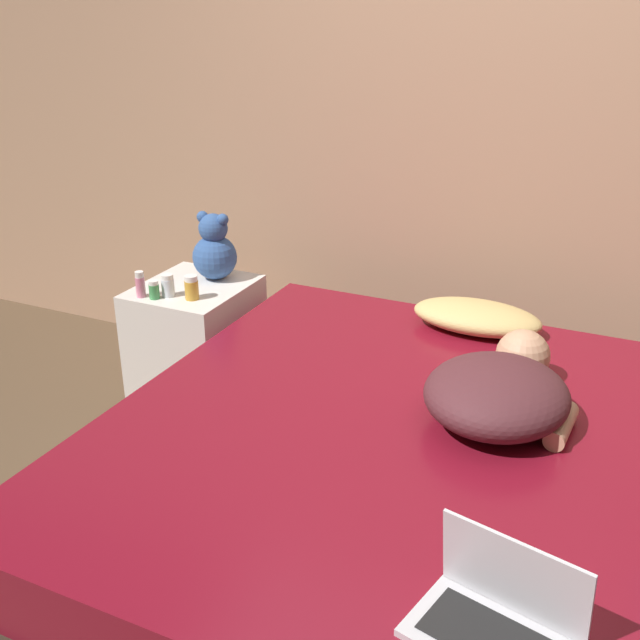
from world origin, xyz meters
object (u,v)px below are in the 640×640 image
Objects in this scene: laptop at (499,616)px; bottle_green at (154,290)px; person_lying at (501,390)px; pillow at (477,317)px; bottle_pink at (140,285)px; bottle_clear at (168,286)px; teddy_bear at (214,250)px; bottle_amber at (192,288)px.

bottle_green is (-1.61, 1.08, 0.04)m from laptop.
person_lying is 1.78× the size of laptop.
pillow is 1.31m from bottle_pink.
laptop is 3.78× the size of bottle_clear.
pillow is 1.67× the size of teddy_bear.
laptop is at bearing -74.19° from pillow.
person_lying is at bearing -69.66° from pillow.
laptop reaches higher than bottle_green.
bottle_pink is at bearing 160.34° from laptop.
bottle_pink is at bearing -161.59° from bottle_amber.
pillow is at bearing 14.45° from bottle_clear.
person_lying is at bearing -9.14° from bottle_pink.
teddy_bear is at bearing -177.76° from pillow.
person_lying reaches higher than bottle_clear.
bottle_pink is 0.11m from bottle_clear.
teddy_bear is (-1.11, -0.04, 0.12)m from pillow.
laptop reaches higher than bottle_clear.
laptop reaches higher than pillow.
bottle_green is at bearing -164.01° from pillow.
bottle_amber is (0.04, -0.24, -0.08)m from teddy_bear.
person_lying is 5.86× the size of bottle_pink.
pillow is 0.77× the size of person_lying.
bottle_pink is at bearing 174.15° from person_lying.
person_lying reaches higher than bottle_amber.
bottle_clear is (-1.57, 1.12, 0.05)m from laptop.
pillow is 4.51× the size of bottle_pink.
person_lying is 6.75× the size of bottle_clear.
bottle_clear is at bearing 28.10° from bottle_pink.
teddy_bear reaches higher than bottle_pink.
bottle_clear is at bearing 171.51° from person_lying.
bottle_pink is (-1.48, 0.24, 0.01)m from person_lying.
bottle_amber reaches higher than pillow.
laptop is at bearing -33.79° from bottle_green.
bottle_amber is 0.92× the size of bottle_pink.
teddy_bear is at bearing 77.24° from bottle_clear.
bottle_clear is (-1.17, -0.30, 0.04)m from pillow.
laptop is at bearing -32.65° from bottle_pink.
bottle_amber is 0.21m from bottle_pink.
bottle_green is at bearing 6.63° from bottle_pink.
pillow is 6.36× the size of bottle_green.
pillow is at bearing 15.56° from bottle_pink.
bottle_clear is at bearing -102.76° from teddy_bear.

